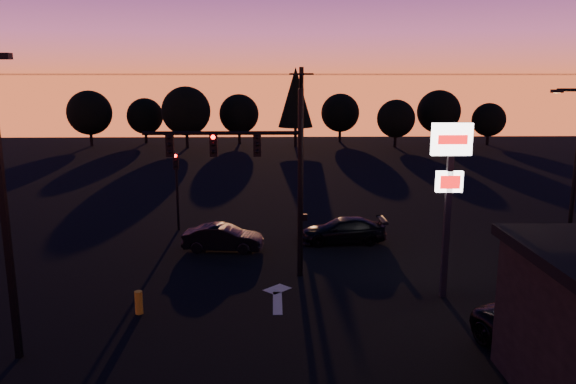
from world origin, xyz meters
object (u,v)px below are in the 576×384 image
(secondary_signal, at_px, (177,180))
(bollard, at_px, (139,302))
(traffic_signal_mast, at_px, (262,163))
(car_mid, at_px, (223,238))
(car_right, at_px, (343,230))
(suv_parked, at_px, (557,342))
(pylon_sign, at_px, (450,173))
(streetlight, at_px, (574,168))
(parking_lot_light, at_px, (2,190))

(secondary_signal, relative_size, bollard, 5.05)
(secondary_signal, bearing_deg, traffic_signal_mast, -56.81)
(car_mid, relative_size, car_right, 0.88)
(car_mid, height_order, car_right, car_right)
(traffic_signal_mast, distance_m, car_mid, 6.01)
(bollard, relative_size, suv_parked, 0.16)
(car_right, bearing_deg, car_mid, -81.86)
(secondary_signal, bearing_deg, car_mid, -53.41)
(secondary_signal, distance_m, pylon_sign, 15.75)
(streetlight, xyz_separation_m, bollard, (-18.46, -5.35, -3.99))
(parking_lot_light, distance_m, car_mid, 12.79)
(traffic_signal_mast, xyz_separation_m, suv_parked, (8.91, -7.88, -4.20))
(parking_lot_light, height_order, streetlight, parking_lot_light)
(traffic_signal_mast, height_order, parking_lot_light, parking_lot_light)
(streetlight, distance_m, car_mid, 16.65)
(pylon_sign, bearing_deg, bollard, -173.36)
(parking_lot_light, height_order, car_right, parking_lot_light)
(streetlight, distance_m, car_right, 11.18)
(secondary_signal, distance_m, car_mid, 5.26)
(bollard, height_order, suv_parked, suv_parked)
(pylon_sign, bearing_deg, car_mid, 146.07)
(streetlight, height_order, car_right, streetlight)
(bollard, height_order, car_right, car_right)
(bollard, bearing_deg, streetlight, 16.15)
(secondary_signal, distance_m, bollard, 11.60)
(suv_parked, bearing_deg, traffic_signal_mast, 116.20)
(parking_lot_light, relative_size, pylon_sign, 1.34)
(streetlight, bearing_deg, traffic_signal_mast, -173.86)
(bollard, bearing_deg, car_right, 45.70)
(pylon_sign, distance_m, car_mid, 11.84)
(traffic_signal_mast, distance_m, pylon_sign, 7.52)
(traffic_signal_mast, distance_m, streetlight, 14.10)
(secondary_signal, bearing_deg, bollard, -87.75)
(car_mid, relative_size, suv_parked, 0.74)
(traffic_signal_mast, height_order, secondary_signal, traffic_signal_mast)
(suv_parked, bearing_deg, car_right, 88.60)
(car_mid, bearing_deg, suv_parked, -130.54)
(parking_lot_light, relative_size, car_mid, 2.34)
(car_mid, height_order, suv_parked, suv_parked)
(traffic_signal_mast, xyz_separation_m, bollard, (-4.46, -3.84, -4.51))
(secondary_signal, distance_m, streetlight, 19.89)
(traffic_signal_mast, height_order, streetlight, traffic_signal_mast)
(pylon_sign, relative_size, bollard, 7.89)
(secondary_signal, distance_m, car_right, 9.58)
(pylon_sign, xyz_separation_m, car_mid, (-9.16, 6.16, -4.27))
(secondary_signal, height_order, car_mid, secondary_signal)
(suv_parked, bearing_deg, secondary_signal, 109.63)
(suv_parked, bearing_deg, car_mid, 111.22)
(parking_lot_light, bearing_deg, streetlight, 21.65)
(traffic_signal_mast, bearing_deg, pylon_sign, -19.36)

